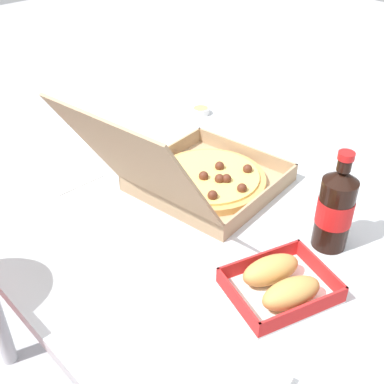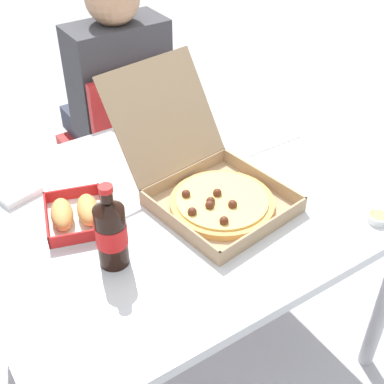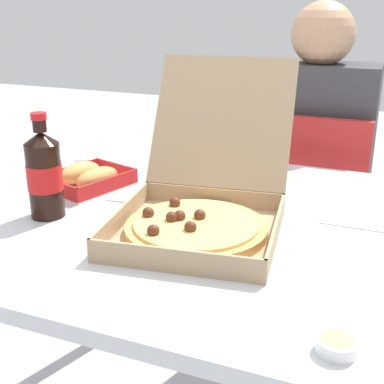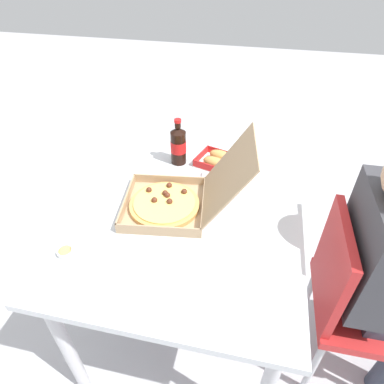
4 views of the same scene
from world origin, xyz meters
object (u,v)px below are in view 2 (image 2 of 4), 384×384
Objects in this scene: cola_bottle at (111,232)px; napkin_pile at (15,191)px; chair at (126,143)px; pizza_box_open at (211,187)px; diner_person at (115,91)px; paper_menu at (260,136)px; bread_side_box at (75,213)px; dipping_sauce_cup at (378,217)px.

napkin_pile is at bearing 106.06° from cola_bottle.
pizza_box_open is at bearing -97.76° from chair.
pizza_box_open is (-0.10, -0.79, 0.08)m from diner_person.
cola_bottle is at bearing -117.94° from chair.
diner_person is 0.65m from paper_menu.
cola_bottle is at bearing -158.80° from paper_menu.
bread_side_box is 0.20m from cola_bottle.
napkin_pile is (-0.54, -0.47, 0.04)m from diner_person.
diner_person reaches higher than napkin_pile.
diner_person is at bearing 90.68° from chair.
bread_side_box is 1.08× the size of paper_menu.
chair is 0.64m from paper_menu.
cola_bottle is (-0.42, -0.86, 0.13)m from diner_person.
paper_menu is at bearing 29.75° from pizza_box_open.
diner_person reaches higher than paper_menu.
diner_person is at bearing 56.72° from bread_side_box.
diner_person reaches higher than bread_side_box.
bread_side_box reaches higher than napkin_pile.
napkin_pile is at bearing -142.50° from chair.
cola_bottle is 0.69m from dipping_sauce_cup.
pizza_box_open is 0.36m from bread_side_box.
napkin_pile is at bearing 143.61° from pizza_box_open.
dipping_sauce_cup is (0.21, -1.10, 0.04)m from diner_person.
chair is at bearing 101.57° from dipping_sauce_cup.
chair is 14.82× the size of dipping_sauce_cup.
cola_bottle is 2.04× the size of napkin_pile.
bread_side_box reaches higher than paper_menu.
dipping_sauce_cup is (0.66, -0.43, -0.01)m from bread_side_box.
bread_side_box is at bearing -125.73° from chair.
dipping_sauce_cup is at bearing -20.70° from cola_bottle.
bread_side_box is at bearing -123.28° from diner_person.
cola_bottle is (0.02, -0.19, 0.07)m from bread_side_box.
paper_menu is (0.65, 0.25, -0.09)m from cola_bottle.
bread_side_box is at bearing 146.87° from dipping_sauce_cup.
paper_menu is 0.77m from napkin_pile.
napkin_pile and dipping_sauce_cup have the same top height.
diner_person is 0.71m from napkin_pile.
pizza_box_open is at bearing -97.15° from diner_person.
pizza_box_open is at bearing -36.39° from napkin_pile.
pizza_box_open is 0.34m from cola_bottle.
bread_side_box is at bearing -174.39° from paper_menu.
cola_bottle is at bearing -73.94° from napkin_pile.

